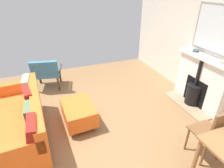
% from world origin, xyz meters
% --- Properties ---
extents(ground_plane, '(5.93, 5.54, 0.01)m').
position_xyz_m(ground_plane, '(0.00, 0.00, -0.00)').
color(ground_plane, olive).
extents(wall_left, '(0.12, 5.54, 2.63)m').
position_xyz_m(wall_left, '(-2.96, 0.00, 1.32)').
color(wall_left, silver).
rests_on(wall_left, ground).
extents(fireplace, '(0.55, 1.26, 1.06)m').
position_xyz_m(fireplace, '(-2.76, 0.09, 0.48)').
color(fireplace, '#9E7A5B').
rests_on(fireplace, ground).
extents(mirror_over_mantel, '(0.04, 1.07, 0.87)m').
position_xyz_m(mirror_over_mantel, '(-2.88, 0.09, 1.56)').
color(mirror_over_mantel, gray).
extents(mantel_bowl_near, '(0.13, 0.13, 0.04)m').
position_xyz_m(mantel_bowl_near, '(-2.78, -0.23, 1.08)').
color(mantel_bowl_near, '#334C56').
rests_on(mantel_bowl_near, fireplace).
extents(mantel_bowl_far, '(0.16, 0.16, 0.05)m').
position_xyz_m(mantel_bowl_far, '(-2.78, 0.44, 1.09)').
color(mantel_bowl_far, '#9E9384').
rests_on(mantel_bowl_far, fireplace).
extents(sofa, '(1.01, 1.82, 0.83)m').
position_xyz_m(sofa, '(0.71, -0.09, 0.36)').
color(sofa, '#B2B2B7').
rests_on(sofa, ground).
extents(ottoman, '(0.56, 0.77, 0.39)m').
position_xyz_m(ottoman, '(-0.27, -0.18, 0.24)').
color(ottoman, '#B2B2B7').
rests_on(ottoman, ground).
extents(armchair_accent, '(0.77, 0.70, 0.79)m').
position_xyz_m(armchair_accent, '(0.16, -1.72, 0.46)').
color(armchair_accent, '#4C3321').
rests_on(armchair_accent, ground).
extents(dining_chair_near_fireplace, '(0.40, 0.40, 0.90)m').
position_xyz_m(dining_chair_near_fireplace, '(-1.84, 1.28, 0.53)').
color(dining_chair_near_fireplace, brown).
rests_on(dining_chair_near_fireplace, ground).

